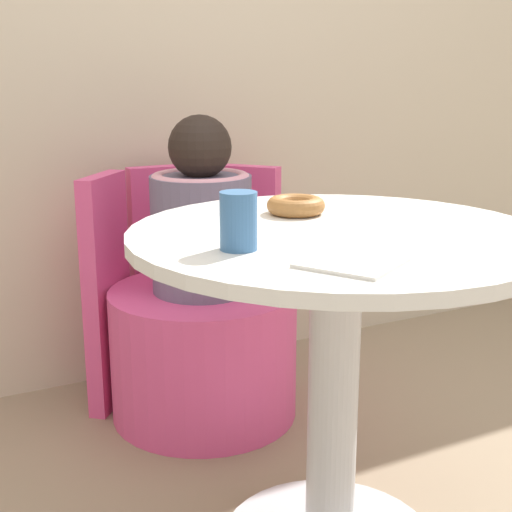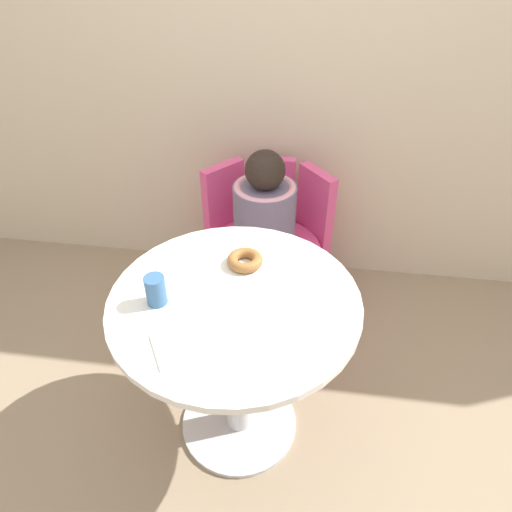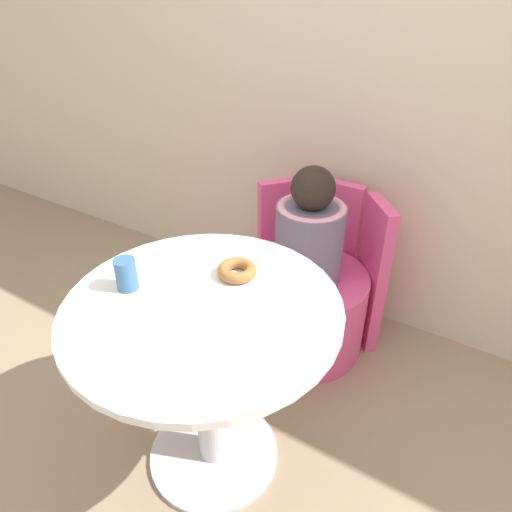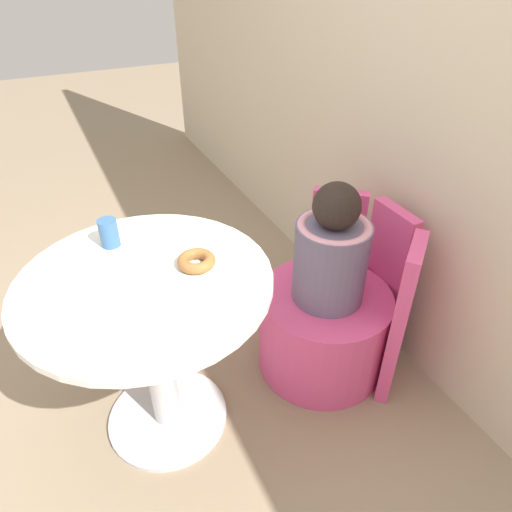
# 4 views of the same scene
# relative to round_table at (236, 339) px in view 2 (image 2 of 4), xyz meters

# --- Properties ---
(ground_plane) EXTENTS (12.00, 12.00, 0.00)m
(ground_plane) POSITION_rel_round_table_xyz_m (0.09, -0.04, -0.49)
(ground_plane) COLOR gray
(back_wall) EXTENTS (6.00, 0.06, 2.40)m
(back_wall) POSITION_rel_round_table_xyz_m (0.09, 1.09, 0.71)
(back_wall) COLOR beige
(back_wall) RESTS_ON ground_plane
(round_table) EXTENTS (0.79, 0.79, 0.68)m
(round_table) POSITION_rel_round_table_xyz_m (0.00, 0.00, 0.00)
(round_table) COLOR silver
(round_table) RESTS_ON ground_plane
(tub_chair) EXTENTS (0.53, 0.53, 0.37)m
(tub_chair) POSITION_rel_round_table_xyz_m (0.01, 0.68, -0.31)
(tub_chair) COLOR #E54C8C
(tub_chair) RESTS_ON ground_plane
(booth_backrest) EXTENTS (0.63, 0.23, 0.69)m
(booth_backrest) POSITION_rel_round_table_xyz_m (0.01, 0.91, -0.15)
(booth_backrest) COLOR #E54C8C
(booth_backrest) RESTS_ON ground_plane
(child_figure) EXTENTS (0.28, 0.28, 0.48)m
(child_figure) POSITION_rel_round_table_xyz_m (0.01, 0.68, 0.09)
(child_figure) COLOR slate
(child_figure) RESTS_ON tub_chair
(donut) EXTENTS (0.12, 0.12, 0.04)m
(donut) POSITION_rel_round_table_xyz_m (0.01, 0.17, 0.21)
(donut) COLOR #9E6633
(donut) RESTS_ON round_table
(cup) EXTENTS (0.06, 0.06, 0.10)m
(cup) POSITION_rel_round_table_xyz_m (-0.23, -0.05, 0.24)
(cup) COLOR #386699
(cup) RESTS_ON round_table
(paper_napkin) EXTENTS (0.19, 0.19, 0.01)m
(paper_napkin) POSITION_rel_round_table_xyz_m (-0.12, -0.21, 0.19)
(paper_napkin) COLOR silver
(paper_napkin) RESTS_ON round_table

